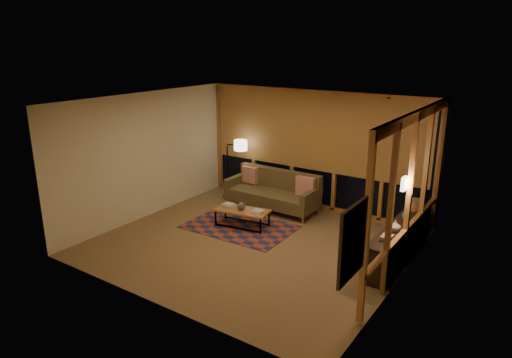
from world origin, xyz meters
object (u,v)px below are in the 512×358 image
Objects in this scene: floor_lamp at (228,168)px; sofa at (272,191)px; bookshelf at (400,241)px; coffee_table at (242,218)px.

sofa is at bearing -25.50° from floor_lamp.
sofa is 3.27m from bookshelf.
coffee_table is at bearing -63.83° from floor_lamp.
coffee_table is at bearing -172.34° from bookshelf.
floor_lamp is at bearing 174.81° from sofa.
coffee_table is 2.01m from floor_lamp.
sofa is 1.89× the size of coffee_table.
floor_lamp is at bearing 126.89° from coffee_table.
sofa is at bearing 82.02° from coffee_table.
sofa is 1.23m from coffee_table.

